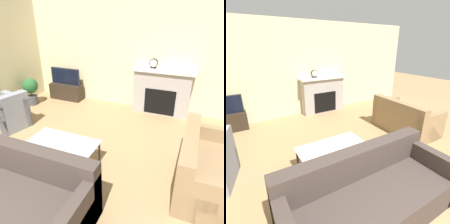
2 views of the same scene
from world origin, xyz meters
The scene contains 7 objects.
wall_back centered at (0.00, 4.93, 1.35)m, with size 8.57×0.06×2.70m.
fireplace centered at (0.93, 4.72, 0.58)m, with size 1.46×0.40×1.11m.
tv_stand centered at (-1.77, 4.64, 0.22)m, with size 0.95×0.35×0.45m.
couch_sectional centered at (-0.24, 1.04, 0.29)m, with size 2.18×0.86×0.82m.
couch_loveseat centered at (2.05, 2.43, 0.29)m, with size 0.86×1.48×0.82m.
coffee_table centered at (-0.18, 2.05, 0.38)m, with size 1.17×0.69×0.41m.
mantel_clock centered at (0.68, 4.72, 1.23)m, with size 0.20×0.07×0.23m.
Camera 2 is at (-1.40, -0.16, 2.02)m, focal length 28.00 mm.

